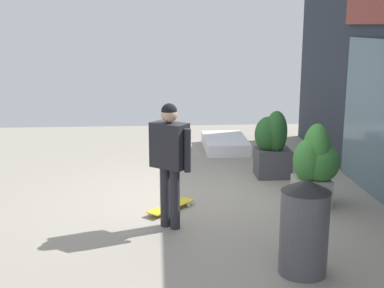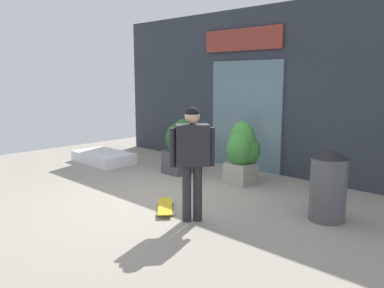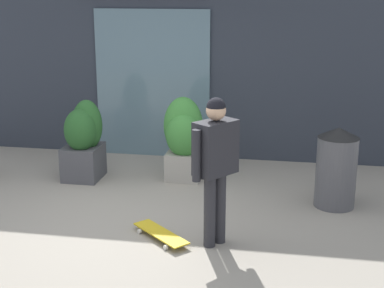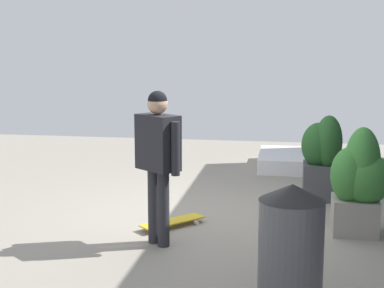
% 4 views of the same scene
% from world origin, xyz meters
% --- Properties ---
extents(ground_plane, '(12.00, 12.00, 0.00)m').
position_xyz_m(ground_plane, '(0.00, 0.00, 0.00)').
color(ground_plane, gray).
extents(building_facade, '(8.97, 0.31, 3.57)m').
position_xyz_m(building_facade, '(-0.02, 2.98, 1.77)').
color(building_facade, '#2D333D').
rests_on(building_facade, ground_plane).
extents(skateboarder, '(0.49, 0.54, 1.67)m').
position_xyz_m(skateboarder, '(1.09, -0.40, 1.03)').
color(skateboarder, '#28282D').
rests_on(skateboarder, ground_plane).
extents(skateboard, '(0.76, 0.72, 0.08)m').
position_xyz_m(skateboard, '(0.47, -0.37, 0.06)').
color(skateboard, gold).
rests_on(skateboard, ground_plane).
extents(planter_box_left, '(0.64, 0.67, 1.23)m').
position_xyz_m(planter_box_left, '(0.35, 1.76, 0.63)').
color(planter_box_left, gray).
rests_on(planter_box_left, ground_plane).
extents(planter_box_right, '(0.56, 0.64, 1.20)m').
position_xyz_m(planter_box_right, '(-1.12, 1.46, 0.60)').
color(planter_box_right, '#47474C').
rests_on(planter_box_right, ground_plane).
extents(trash_bin, '(0.53, 0.53, 1.06)m').
position_xyz_m(trash_bin, '(2.48, 1.00, 0.53)').
color(trash_bin, '#4C4C51').
rests_on(trash_bin, ground_plane).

